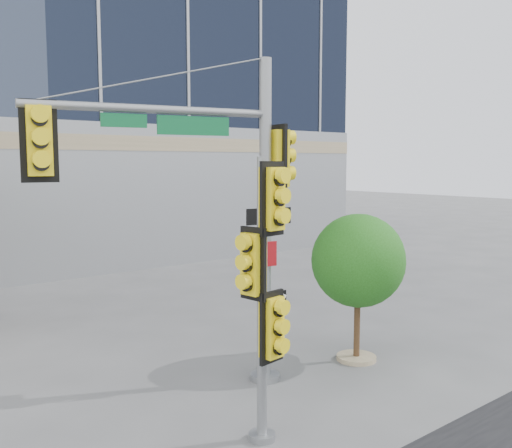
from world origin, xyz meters
TOP-DOWN VIEW (x-y plane):
  - ground at (0.00, 0.00)m, footprint 120.00×120.00m
  - main_signal_pole at (-1.34, 1.73)m, footprint 4.95×1.42m
  - secondary_signal_pole at (-1.91, -0.53)m, footprint 0.81×0.59m
  - street_tree at (2.20, 1.10)m, footprint 2.13×2.08m

SIDE VIEW (x-z plane):
  - ground at x=0.00m, z-range 0.00..0.00m
  - street_tree at x=2.20m, z-range 0.53..3.84m
  - secondary_signal_pole at x=-1.91m, z-range 0.40..4.93m
  - main_signal_pole at x=-1.34m, z-range 0.77..7.23m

